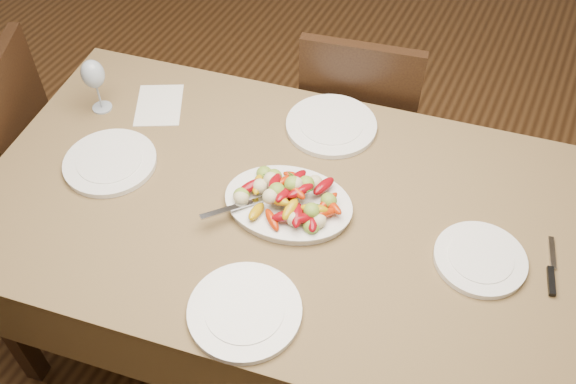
# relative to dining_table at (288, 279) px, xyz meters

# --- Properties ---
(floor) EXTENTS (6.00, 6.00, 0.00)m
(floor) POSITION_rel_dining_table_xyz_m (-0.13, 0.06, -0.38)
(floor) COLOR #3D2512
(floor) RESTS_ON ground
(dining_table) EXTENTS (1.97, 1.28, 0.76)m
(dining_table) POSITION_rel_dining_table_xyz_m (0.00, 0.00, 0.00)
(dining_table) COLOR brown
(dining_table) RESTS_ON ground
(chair_far) EXTENTS (0.49, 0.49, 0.95)m
(chair_far) POSITION_rel_dining_table_xyz_m (-0.04, 0.76, 0.10)
(chair_far) COLOR black
(chair_far) RESTS_ON ground
(serving_platter) EXTENTS (0.40, 0.32, 0.02)m
(serving_platter) POSITION_rel_dining_table_xyz_m (0.00, -0.01, 0.39)
(serving_platter) COLOR white
(serving_platter) RESTS_ON dining_table
(roasted_vegetables) EXTENTS (0.32, 0.24, 0.09)m
(roasted_vegetables) POSITION_rel_dining_table_xyz_m (0.00, -0.01, 0.45)
(roasted_vegetables) COLOR maroon
(roasted_vegetables) RESTS_ON serving_platter
(serving_spoon) EXTENTS (0.26, 0.22, 0.03)m
(serving_spoon) POSITION_rel_dining_table_xyz_m (-0.06, -0.05, 0.43)
(serving_spoon) COLOR #9EA0A8
(serving_spoon) RESTS_ON serving_platter
(plate_left) EXTENTS (0.29, 0.29, 0.02)m
(plate_left) POSITION_rel_dining_table_xyz_m (-0.57, -0.08, 0.39)
(plate_left) COLOR white
(plate_left) RESTS_ON dining_table
(plate_right) EXTENTS (0.25, 0.25, 0.02)m
(plate_right) POSITION_rel_dining_table_xyz_m (0.55, 0.05, 0.39)
(plate_right) COLOR white
(plate_right) RESTS_ON dining_table
(plate_far) EXTENTS (0.30, 0.30, 0.02)m
(plate_far) POSITION_rel_dining_table_xyz_m (-0.02, 0.37, 0.39)
(plate_far) COLOR white
(plate_far) RESTS_ON dining_table
(plate_near) EXTENTS (0.29, 0.29, 0.02)m
(plate_near) POSITION_rel_dining_table_xyz_m (0.06, -0.37, 0.39)
(plate_near) COLOR white
(plate_near) RESTS_ON dining_table
(wine_glass) EXTENTS (0.08, 0.08, 0.20)m
(wine_glass) POSITION_rel_dining_table_xyz_m (-0.75, 0.12, 0.48)
(wine_glass) COLOR #8C99A5
(wine_glass) RESTS_ON dining_table
(menu_card) EXTENTS (0.23, 0.26, 0.00)m
(menu_card) POSITION_rel_dining_table_xyz_m (-0.59, 0.22, 0.38)
(menu_card) COLOR silver
(menu_card) RESTS_ON dining_table
(table_knife) EXTENTS (0.06, 0.20, 0.01)m
(table_knife) POSITION_rel_dining_table_xyz_m (0.74, 0.10, 0.38)
(table_knife) COLOR #9EA0A8
(table_knife) RESTS_ON dining_table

